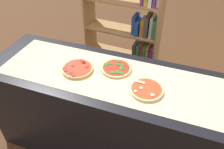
# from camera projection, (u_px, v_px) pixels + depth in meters

# --- Properties ---
(ground_plane) EXTENTS (12.00, 12.00, 0.00)m
(ground_plane) POSITION_uv_depth(u_px,v_px,m) (112.00, 144.00, 2.30)
(ground_plane) COLOR #4C2D19
(counter) EXTENTS (2.07, 0.68, 0.90)m
(counter) POSITION_uv_depth(u_px,v_px,m) (112.00, 115.00, 2.02)
(counter) COLOR black
(counter) RESTS_ON ground_plane
(parchment_paper) EXTENTS (1.77, 0.53, 0.00)m
(parchment_paper) POSITION_uv_depth(u_px,v_px,m) (112.00, 76.00, 1.73)
(parchment_paper) COLOR beige
(parchment_paper) RESTS_ON counter
(pizza_pepperoni_0) EXTENTS (0.25, 0.25, 0.03)m
(pizza_pepperoni_0) POSITION_uv_depth(u_px,v_px,m) (78.00, 69.00, 1.79)
(pizza_pepperoni_0) COLOR tan
(pizza_pepperoni_0) RESTS_ON parchment_paper
(pizza_spinach_1) EXTENTS (0.25, 0.25, 0.02)m
(pizza_spinach_1) POSITION_uv_depth(u_px,v_px,m) (116.00, 68.00, 1.80)
(pizza_spinach_1) COLOR #DBB26B
(pizza_spinach_1) RESTS_ON parchment_paper
(pizza_mushroom_2) EXTENTS (0.24, 0.24, 0.03)m
(pizza_mushroom_2) POSITION_uv_depth(u_px,v_px,m) (146.00, 89.00, 1.60)
(pizza_mushroom_2) COLOR #E5C17F
(pizza_mushroom_2) RESTS_ON parchment_paper
(bookshelf) EXTENTS (0.90, 0.33, 1.44)m
(bookshelf) POSITION_uv_depth(u_px,v_px,m) (133.00, 35.00, 2.66)
(bookshelf) COLOR #A87A47
(bookshelf) RESTS_ON ground_plane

